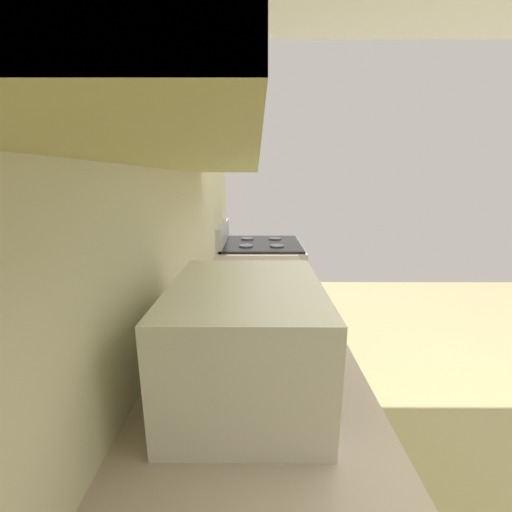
% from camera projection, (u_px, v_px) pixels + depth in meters
% --- Properties ---
extents(wall_back, '(4.24, 0.12, 2.58)m').
position_uv_depth(wall_back, '(136.00, 225.00, 0.94)').
color(wall_back, beige).
rests_on(wall_back, ground_plane).
extents(oven_range, '(0.69, 0.68, 1.07)m').
position_uv_depth(oven_range, '(261.00, 294.00, 2.71)').
color(oven_range, '#B7BABF').
rests_on(oven_range, ground_plane).
extents(microwave, '(0.45, 0.37, 0.29)m').
position_uv_depth(microwave, '(247.00, 338.00, 0.79)').
color(microwave, white).
rests_on(microwave, counter_run).
extents(bowl, '(0.14, 0.14, 0.05)m').
position_uv_depth(bowl, '(269.00, 274.00, 1.71)').
color(bowl, '#D84C47').
rests_on(bowl, counter_run).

